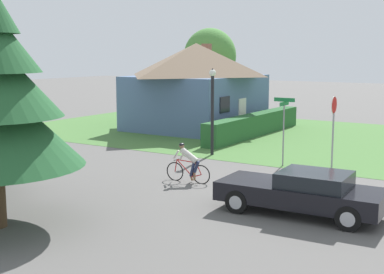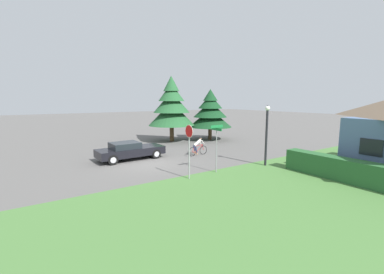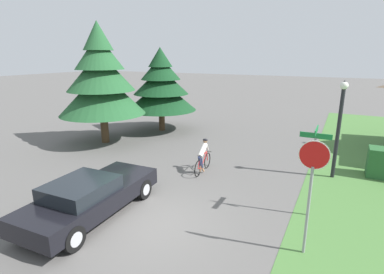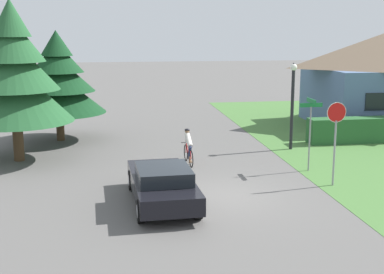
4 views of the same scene
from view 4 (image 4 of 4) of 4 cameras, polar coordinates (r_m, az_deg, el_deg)
name	(u,v)px [view 4 (image 4 of 4)]	position (r m, az deg, el deg)	size (l,w,h in m)	color
ground_plane	(215,197)	(17.89, 2.49, -6.36)	(140.00, 140.00, 0.00)	#5B5956
sedan_left_lane	(162,184)	(17.00, -3.19, -5.00)	(2.04, 4.81, 1.29)	black
cyclist	(189,147)	(21.90, -0.37, -1.09)	(0.44, 1.80, 1.44)	black
stop_sign	(336,127)	(19.26, 15.09, 0.99)	(0.71, 0.07, 2.99)	gray
street_lamp	(293,98)	(24.63, 10.68, 4.15)	(0.31, 0.31, 3.98)	black
street_name_sign	(310,122)	(21.06, 12.52, 1.61)	(0.90, 0.90, 2.84)	gray
conifer_tall_near	(14,75)	(23.16, -18.47, 6.29)	(4.73, 4.73, 6.67)	#4C3823
conifer_tall_far	(58,81)	(26.93, -14.11, 5.79)	(4.57, 4.57, 5.39)	#4C3823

